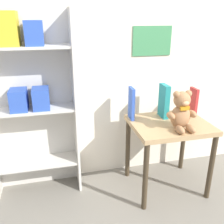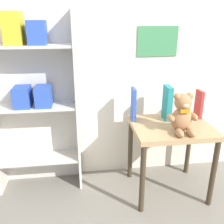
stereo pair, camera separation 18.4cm
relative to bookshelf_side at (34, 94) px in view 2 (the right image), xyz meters
name	(u,v)px [view 2 (the right image)]	position (x,y,z in m)	size (l,w,h in m)	color
wall_back	(139,31)	(0.84, 0.13, 0.45)	(4.80, 0.07, 2.50)	silver
bookshelf_side	(34,94)	(0.00, 0.00, 0.00)	(0.66, 0.23, 1.41)	beige
display_table	(171,136)	(1.03, -0.24, -0.31)	(0.59, 0.49, 0.58)	tan
teddy_bear	(182,115)	(1.05, -0.36, -0.09)	(0.22, 0.20, 0.28)	#A8754C
book_standing_blue	(133,104)	(0.76, -0.09, -0.09)	(0.02, 0.11, 0.26)	#2D51B7
book_standing_teal	(167,103)	(1.03, -0.11, -0.08)	(0.04, 0.13, 0.27)	teal
book_standing_red	(199,104)	(1.29, -0.11, -0.10)	(0.02, 0.11, 0.22)	red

